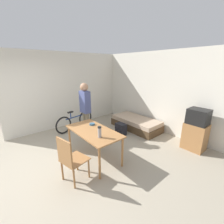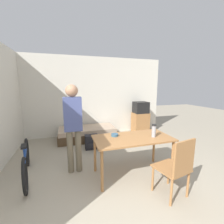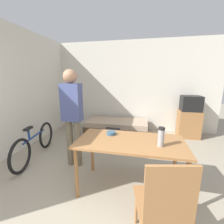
{
  "view_description": "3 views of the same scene",
  "coord_description": "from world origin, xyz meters",
  "px_view_note": "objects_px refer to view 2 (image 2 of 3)",
  "views": [
    {
      "loc": [
        3.15,
        -0.63,
        2.23
      ],
      "look_at": [
        -0.0,
        2.02,
        0.95
      ],
      "focal_mm": 24.0,
      "sensor_mm": 36.0,
      "label": 1
    },
    {
      "loc": [
        -0.79,
        -1.35,
        1.73
      ],
      "look_at": [
        0.29,
        2.21,
        1.07
      ],
      "focal_mm": 24.0,
      "sensor_mm": 36.0,
      "label": 2
    },
    {
      "loc": [
        0.53,
        -0.81,
        1.6
      ],
      "look_at": [
        -0.14,
        2.3,
        0.88
      ],
      "focal_mm": 24.0,
      "sensor_mm": 36.0,
      "label": 3
    }
  ],
  "objects_px": {
    "bicycle": "(26,162)",
    "thermos_flask": "(154,130)",
    "dining_table": "(133,141)",
    "backpack": "(92,142)",
    "mate_bowl": "(115,135)",
    "tv": "(140,118)",
    "daybed": "(87,133)",
    "wooden_chair": "(177,166)",
    "person_standing": "(73,122)"
  },
  "relations": [
    {
      "from": "bicycle",
      "to": "thermos_flask",
      "type": "xyz_separation_m",
      "value": [
        2.35,
        -0.58,
        0.58
      ]
    },
    {
      "from": "dining_table",
      "to": "backpack",
      "type": "xyz_separation_m",
      "value": [
        -0.56,
        1.44,
        -0.48
      ]
    },
    {
      "from": "mate_bowl",
      "to": "tv",
      "type": "bearing_deg",
      "value": 52.25
    },
    {
      "from": "daybed",
      "to": "bicycle",
      "type": "bearing_deg",
      "value": -128.45
    },
    {
      "from": "wooden_chair",
      "to": "thermos_flask",
      "type": "height_order",
      "value": "thermos_flask"
    },
    {
      "from": "daybed",
      "to": "dining_table",
      "type": "relative_size",
      "value": 1.23
    },
    {
      "from": "wooden_chair",
      "to": "person_standing",
      "type": "height_order",
      "value": "person_standing"
    },
    {
      "from": "dining_table",
      "to": "mate_bowl",
      "type": "relative_size",
      "value": 10.65
    },
    {
      "from": "tv",
      "to": "bicycle",
      "type": "xyz_separation_m",
      "value": [
        -3.36,
        -1.88,
        -0.24
      ]
    },
    {
      "from": "daybed",
      "to": "thermos_flask",
      "type": "relative_size",
      "value": 7.25
    },
    {
      "from": "tv",
      "to": "mate_bowl",
      "type": "xyz_separation_m",
      "value": [
        -1.71,
        -2.2,
        0.23
      ]
    },
    {
      "from": "daybed",
      "to": "bicycle",
      "type": "xyz_separation_m",
      "value": [
        -1.38,
        -1.73,
        0.12
      ]
    },
    {
      "from": "bicycle",
      "to": "mate_bowl",
      "type": "height_order",
      "value": "mate_bowl"
    },
    {
      "from": "backpack",
      "to": "wooden_chair",
      "type": "bearing_deg",
      "value": -67.17
    },
    {
      "from": "dining_table",
      "to": "bicycle",
      "type": "bearing_deg",
      "value": 166.0
    },
    {
      "from": "daybed",
      "to": "wooden_chair",
      "type": "bearing_deg",
      "value": -72.41
    },
    {
      "from": "tv",
      "to": "thermos_flask",
      "type": "distance_m",
      "value": 2.68
    },
    {
      "from": "daybed",
      "to": "person_standing",
      "type": "bearing_deg",
      "value": -105.22
    },
    {
      "from": "mate_bowl",
      "to": "wooden_chair",
      "type": "bearing_deg",
      "value": -54.41
    },
    {
      "from": "person_standing",
      "to": "tv",
      "type": "bearing_deg",
      "value": 38.22
    },
    {
      "from": "dining_table",
      "to": "thermos_flask",
      "type": "relative_size",
      "value": 5.9
    },
    {
      "from": "wooden_chair",
      "to": "bicycle",
      "type": "bearing_deg",
      "value": 151.38
    },
    {
      "from": "thermos_flask",
      "to": "wooden_chair",
      "type": "bearing_deg",
      "value": -91.56
    },
    {
      "from": "thermos_flask",
      "to": "bicycle",
      "type": "bearing_deg",
      "value": 166.1
    },
    {
      "from": "mate_bowl",
      "to": "daybed",
      "type": "bearing_deg",
      "value": 97.58
    },
    {
      "from": "daybed",
      "to": "person_standing",
      "type": "relative_size",
      "value": 1.03
    },
    {
      "from": "backpack",
      "to": "person_standing",
      "type": "bearing_deg",
      "value": -116.48
    },
    {
      "from": "tv",
      "to": "dining_table",
      "type": "distance_m",
      "value": 2.76
    },
    {
      "from": "daybed",
      "to": "wooden_chair",
      "type": "relative_size",
      "value": 1.86
    },
    {
      "from": "tv",
      "to": "bicycle",
      "type": "height_order",
      "value": "tv"
    },
    {
      "from": "mate_bowl",
      "to": "backpack",
      "type": "height_order",
      "value": "mate_bowl"
    },
    {
      "from": "dining_table",
      "to": "wooden_chair",
      "type": "bearing_deg",
      "value": -64.6
    },
    {
      "from": "tv",
      "to": "mate_bowl",
      "type": "bearing_deg",
      "value": -127.75
    },
    {
      "from": "wooden_chair",
      "to": "backpack",
      "type": "height_order",
      "value": "wooden_chair"
    },
    {
      "from": "wooden_chair",
      "to": "dining_table",
      "type": "bearing_deg",
      "value": 115.4
    },
    {
      "from": "bicycle",
      "to": "backpack",
      "type": "relative_size",
      "value": 4.0
    },
    {
      "from": "mate_bowl",
      "to": "backpack",
      "type": "bearing_deg",
      "value": 101.39
    },
    {
      "from": "daybed",
      "to": "bicycle",
      "type": "distance_m",
      "value": 2.22
    },
    {
      "from": "tv",
      "to": "dining_table",
      "type": "xyz_separation_m",
      "value": [
        -1.4,
        -2.37,
        0.12
      ]
    },
    {
      "from": "tv",
      "to": "thermos_flask",
      "type": "height_order",
      "value": "tv"
    },
    {
      "from": "dining_table",
      "to": "bicycle",
      "type": "height_order",
      "value": "dining_table"
    },
    {
      "from": "person_standing",
      "to": "mate_bowl",
      "type": "bearing_deg",
      "value": -18.83
    },
    {
      "from": "wooden_chair",
      "to": "backpack",
      "type": "xyz_separation_m",
      "value": [
        -0.94,
        2.22,
        -0.35
      ]
    },
    {
      "from": "wooden_chair",
      "to": "thermos_flask",
      "type": "relative_size",
      "value": 3.9
    },
    {
      "from": "bicycle",
      "to": "backpack",
      "type": "xyz_separation_m",
      "value": [
        1.39,
        0.95,
        -0.12
      ]
    },
    {
      "from": "daybed",
      "to": "thermos_flask",
      "type": "distance_m",
      "value": 2.61
    },
    {
      "from": "mate_bowl",
      "to": "backpack",
      "type": "relative_size",
      "value": 0.36
    },
    {
      "from": "bicycle",
      "to": "backpack",
      "type": "bearing_deg",
      "value": 34.35
    },
    {
      "from": "tv",
      "to": "backpack",
      "type": "xyz_separation_m",
      "value": [
        -1.96,
        -0.93,
        -0.36
      ]
    },
    {
      "from": "wooden_chair",
      "to": "person_standing",
      "type": "relative_size",
      "value": 0.56
    }
  ]
}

